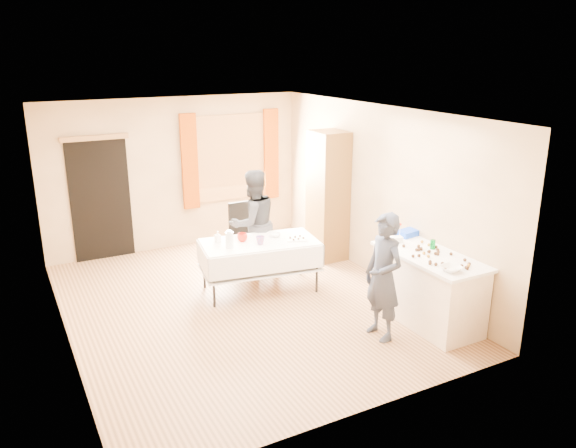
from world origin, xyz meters
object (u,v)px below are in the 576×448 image
party_table (260,261)px  chair (246,248)px  counter (427,288)px  woman (253,223)px  cabinet (328,196)px  girl (383,277)px

party_table → chair: size_ratio=1.70×
counter → woman: bearing=117.4°
cabinet → party_table: 1.82m
chair → girl: 2.97m
girl → woman: 2.59m
party_table → girl: girl is taller
counter → cabinet: bearing=87.8°
party_table → chair: bearing=86.6°
cabinet → counter: size_ratio=1.40×
counter → girl: 0.83m
counter → party_table: (-1.47, 1.88, -0.01)m
woman → chair: bearing=-101.2°
counter → party_table: 2.38m
girl → chair: bearing=-172.0°
girl → woman: woman is taller
chair → woman: bearing=-95.1°
chair → woman: (-0.03, -0.35, 0.52)m
chair → girl: (0.50, -2.88, 0.47)m
party_table → girl: 2.09m
counter → chair: (-1.26, 2.83, -0.14)m
counter → party_table: size_ratio=0.86×
woman → cabinet: bearing=177.1°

